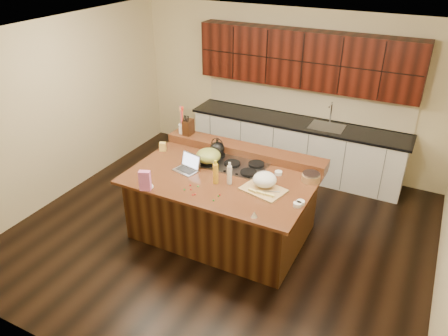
% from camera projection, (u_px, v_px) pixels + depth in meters
% --- Properties ---
extents(room, '(5.52, 5.02, 2.72)m').
position_uv_depth(room, '(222.00, 145.00, 5.52)').
color(room, black).
rests_on(room, ground).
extents(island, '(2.40, 1.60, 0.92)m').
position_uv_depth(island, '(222.00, 204.00, 5.94)').
color(island, black).
rests_on(island, ground).
extents(back_ledge, '(2.40, 0.30, 0.12)m').
position_uv_depth(back_ledge, '(245.00, 150.00, 6.25)').
color(back_ledge, black).
rests_on(back_ledge, island).
extents(cooktop, '(0.92, 0.52, 0.05)m').
position_uv_depth(cooktop, '(232.00, 164.00, 5.96)').
color(cooktop, gray).
rests_on(cooktop, island).
extents(back_counter, '(3.70, 0.66, 2.40)m').
position_uv_depth(back_counter, '(299.00, 118.00, 7.32)').
color(back_counter, silver).
rests_on(back_counter, ground).
extents(kettle, '(0.26, 0.26, 0.19)m').
position_uv_depth(kettle, '(217.00, 148.00, 6.12)').
color(kettle, black).
rests_on(kettle, cooktop).
extents(green_bowl, '(0.40, 0.40, 0.19)m').
position_uv_depth(green_bowl, '(208.00, 156.00, 5.91)').
color(green_bowl, olive).
rests_on(green_bowl, cooktop).
extents(laptop, '(0.36, 0.31, 0.22)m').
position_uv_depth(laptop, '(188.00, 166.00, 5.83)').
color(laptop, '#B7B7BC').
rests_on(laptop, island).
extents(oil_bottle, '(0.08, 0.08, 0.27)m').
position_uv_depth(oil_bottle, '(216.00, 174.00, 5.48)').
color(oil_bottle, gold).
rests_on(oil_bottle, island).
extents(vinegar_bottle, '(0.07, 0.07, 0.25)m').
position_uv_depth(vinegar_bottle, '(229.00, 175.00, 5.47)').
color(vinegar_bottle, silver).
rests_on(vinegar_bottle, island).
extents(wooden_tray, '(0.59, 0.48, 0.21)m').
position_uv_depth(wooden_tray, '(264.00, 182.00, 5.39)').
color(wooden_tray, tan).
rests_on(wooden_tray, island).
extents(ramekin_a, '(0.13, 0.13, 0.04)m').
position_uv_depth(ramekin_a, '(297.00, 204.00, 5.07)').
color(ramekin_a, white).
rests_on(ramekin_a, island).
extents(ramekin_b, '(0.11, 0.11, 0.04)m').
position_uv_depth(ramekin_b, '(300.00, 203.00, 5.10)').
color(ramekin_b, white).
rests_on(ramekin_b, island).
extents(ramekin_c, '(0.12, 0.12, 0.04)m').
position_uv_depth(ramekin_c, '(278.00, 173.00, 5.73)').
color(ramekin_c, white).
rests_on(ramekin_c, island).
extents(strainer_bowl, '(0.27, 0.27, 0.09)m').
position_uv_depth(strainer_bowl, '(311.00, 178.00, 5.57)').
color(strainer_bowl, '#996B3F').
rests_on(strainer_bowl, island).
extents(kitchen_timer, '(0.09, 0.09, 0.07)m').
position_uv_depth(kitchen_timer, '(254.00, 214.00, 4.87)').
color(kitchen_timer, silver).
rests_on(kitchen_timer, island).
extents(pink_bag, '(0.16, 0.12, 0.26)m').
position_uv_depth(pink_bag, '(145.00, 181.00, 5.34)').
color(pink_bag, pink).
rests_on(pink_bag, island).
extents(candy_plate, '(0.20, 0.20, 0.01)m').
position_uv_depth(candy_plate, '(146.00, 187.00, 5.45)').
color(candy_plate, white).
rests_on(candy_plate, island).
extents(package_box, '(0.11, 0.09, 0.13)m').
position_uv_depth(package_box, '(163.00, 147.00, 6.33)').
color(package_box, '#E8BF52').
rests_on(package_box, island).
extents(utensil_crock, '(0.15, 0.15, 0.14)m').
position_uv_depth(utensil_crock, '(183.00, 129.00, 6.60)').
color(utensil_crock, white).
rests_on(utensil_crock, back_ledge).
extents(knife_block, '(0.12, 0.19, 0.23)m').
position_uv_depth(knife_block, '(188.00, 127.00, 6.54)').
color(knife_block, black).
rests_on(knife_block, back_ledge).
extents(gumdrop_0, '(0.02, 0.02, 0.02)m').
position_uv_depth(gumdrop_0, '(195.00, 194.00, 5.29)').
color(gumdrop_0, red).
rests_on(gumdrop_0, island).
extents(gumdrop_1, '(0.02, 0.02, 0.02)m').
position_uv_depth(gumdrop_1, '(184.00, 190.00, 5.38)').
color(gumdrop_1, '#198C26').
rests_on(gumdrop_1, island).
extents(gumdrop_2, '(0.02, 0.02, 0.02)m').
position_uv_depth(gumdrop_2, '(193.00, 195.00, 5.28)').
color(gumdrop_2, red).
rests_on(gumdrop_2, island).
extents(gumdrop_3, '(0.02, 0.02, 0.02)m').
position_uv_depth(gumdrop_3, '(213.00, 200.00, 5.17)').
color(gumdrop_3, '#198C26').
rests_on(gumdrop_3, island).
extents(gumdrop_4, '(0.02, 0.02, 0.02)m').
position_uv_depth(gumdrop_4, '(191.00, 189.00, 5.39)').
color(gumdrop_4, red).
rests_on(gumdrop_4, island).
extents(gumdrop_5, '(0.02, 0.02, 0.02)m').
position_uv_depth(gumdrop_5, '(198.00, 186.00, 5.46)').
color(gumdrop_5, '#198C26').
rests_on(gumdrop_5, island).
extents(gumdrop_6, '(0.02, 0.02, 0.02)m').
position_uv_depth(gumdrop_6, '(190.00, 185.00, 5.48)').
color(gumdrop_6, red).
rests_on(gumdrop_6, island).
extents(gumdrop_7, '(0.02, 0.02, 0.02)m').
position_uv_depth(gumdrop_7, '(218.00, 196.00, 5.25)').
color(gumdrop_7, '#198C26').
rests_on(gumdrop_7, island).
extents(gumdrop_8, '(0.02, 0.02, 0.02)m').
position_uv_depth(gumdrop_8, '(220.00, 195.00, 5.28)').
color(gumdrop_8, red).
rests_on(gumdrop_8, island).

